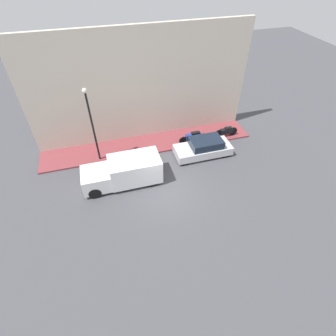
# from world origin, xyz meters

# --- Properties ---
(ground_plane) EXTENTS (60.00, 60.00, 0.00)m
(ground_plane) POSITION_xyz_m (0.00, 0.00, 0.00)
(ground_plane) COLOR #47474C
(sidewalk) EXTENTS (2.32, 15.32, 0.12)m
(sidewalk) POSITION_xyz_m (4.78, 0.00, 0.06)
(sidewalk) COLOR brown
(sidewalk) RESTS_ON ground_plane
(building_facade) EXTENTS (0.30, 15.32, 7.82)m
(building_facade) POSITION_xyz_m (6.09, 0.00, 3.91)
(building_facade) COLOR beige
(building_facade) RESTS_ON ground_plane
(parked_car) EXTENTS (1.64, 3.94, 1.28)m
(parked_car) POSITION_xyz_m (2.60, -3.45, 0.61)
(parked_car) COLOR silver
(parked_car) RESTS_ON ground_plane
(delivery_van) EXTENTS (1.84, 4.76, 1.75)m
(delivery_van) POSITION_xyz_m (1.38, 2.32, 0.90)
(delivery_van) COLOR white
(delivery_van) RESTS_ON ground_plane
(motorcycle_black) EXTENTS (0.30, 1.81, 0.74)m
(motorcycle_black) POSITION_xyz_m (4.10, -5.91, 0.53)
(motorcycle_black) COLOR black
(motorcycle_black) RESTS_ON sidewalk
(motorcycle_blue) EXTENTS (0.30, 2.14, 0.88)m
(motorcycle_blue) POSITION_xyz_m (4.01, -3.21, 0.59)
(motorcycle_blue) COLOR navy
(motorcycle_blue) RESTS_ON sidewalk
(streetlamp) EXTENTS (0.30, 0.30, 5.16)m
(streetlamp) POSITION_xyz_m (4.01, 3.62, 3.28)
(streetlamp) COLOR black
(streetlamp) RESTS_ON sidewalk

